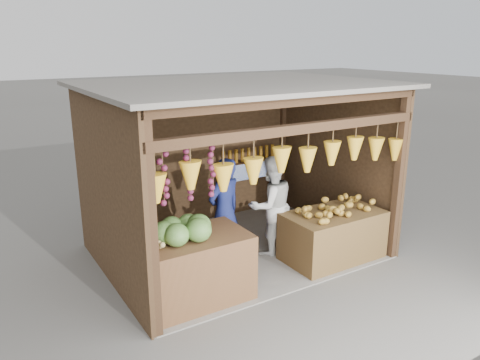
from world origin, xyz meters
name	(u,v)px	position (x,y,z in m)	size (l,w,h in m)	color
ground	(237,251)	(0.00, 0.00, 0.00)	(80.00, 80.00, 0.00)	#514F49
stall_structure	(236,150)	(-0.03, -0.04, 1.67)	(4.30, 3.30, 2.66)	slate
back_shelf	(249,171)	(1.05, 1.28, 0.87)	(1.25, 0.32, 1.32)	#382314
counter_left	(192,270)	(-1.26, -0.98, 0.44)	(1.46, 0.85, 0.88)	#492E18
counter_right	(333,236)	(1.10, -1.00, 0.38)	(1.49, 0.85, 0.76)	#4A3218
stool	(140,262)	(-1.56, 0.16, 0.14)	(0.30, 0.30, 0.28)	black
man_standing	(224,212)	(-0.35, -0.22, 0.81)	(0.59, 0.39, 1.62)	navy
woman_standing	(271,206)	(0.43, -0.31, 0.79)	(0.76, 0.60, 1.57)	silver
vendor_seated	(137,221)	(-1.56, 0.16, 0.79)	(0.49, 0.32, 1.01)	#523820
melon_pile	(182,227)	(-1.37, -0.97, 1.04)	(1.00, 0.50, 0.32)	#204913
tanfruit_pile	(148,244)	(-1.83, -1.03, 0.95)	(0.34, 0.40, 0.13)	olive
mango_pile	(338,205)	(1.16, -1.02, 0.87)	(1.40, 0.64, 0.22)	#B84B18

